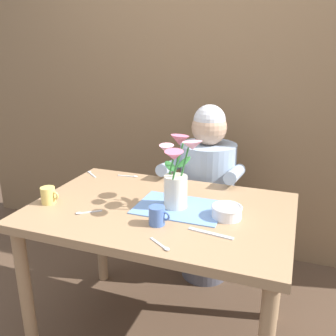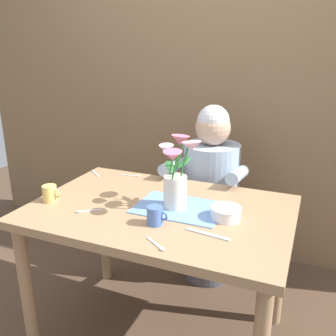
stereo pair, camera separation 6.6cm
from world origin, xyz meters
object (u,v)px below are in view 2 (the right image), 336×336
seated_person (210,197)px  ceramic_bowl (226,212)px  tea_cup (50,193)px  coffee_cup (155,215)px  dinner_knife (208,234)px  flower_vase (177,175)px

seated_person → ceramic_bowl: (0.24, -0.62, 0.21)m
seated_person → tea_cup: seated_person is taller
coffee_cup → dinner_knife: bearing=-0.9°
ceramic_bowl → coffee_cup: 0.31m
flower_vase → ceramic_bowl: size_ratio=2.40×
dinner_knife → tea_cup: tea_cup is taller
ceramic_bowl → tea_cup: 0.84m
ceramic_bowl → tea_cup: tea_cup is taller
seated_person → coffee_cup: size_ratio=12.20×
ceramic_bowl → tea_cup: bearing=-170.5°
seated_person → ceramic_bowl: size_ratio=8.35×
flower_vase → tea_cup: (-0.59, -0.17, -0.12)m
tea_cup → ceramic_bowl: bearing=9.5°
flower_vase → tea_cup: flower_vase is taller
seated_person → flower_vase: 0.68m
dinner_knife → coffee_cup: bearing=-173.0°
ceramic_bowl → coffee_cup: size_ratio=1.46×
dinner_knife → seated_person: bearing=113.1°
dinner_knife → tea_cup: 0.80m
ceramic_bowl → dinner_knife: bearing=-99.9°
dinner_knife → ceramic_bowl: bearing=88.0°
flower_vase → ceramic_bowl: 0.27m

